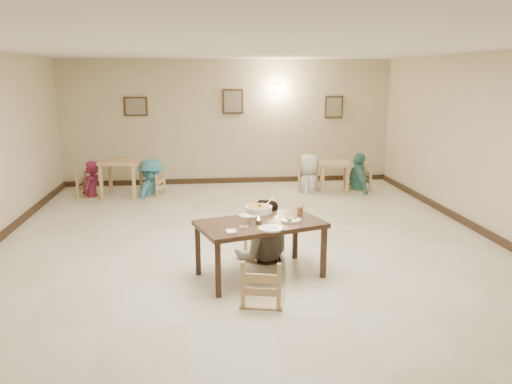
{
  "coord_description": "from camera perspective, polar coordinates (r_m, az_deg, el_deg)",
  "views": [
    {
      "loc": [
        -0.72,
        -7.2,
        2.61
      ],
      "look_at": [
        0.07,
        -0.29,
        0.98
      ],
      "focal_mm": 35.0,
      "sensor_mm": 36.0,
      "label": 1
    }
  ],
  "objects": [
    {
      "name": "chair_near",
      "position": [
        5.85,
        0.82,
        -7.66
      ],
      "size": [
        0.5,
        0.5,
        1.06
      ],
      "rotation": [
        0.0,
        0.0,
        2.9
      ],
      "color": "tan",
      "rests_on": "floor"
    },
    {
      "name": "ceiling",
      "position": [
        7.24,
        -0.81,
        16.26
      ],
      "size": [
        10.0,
        10.0,
        0.0
      ],
      "primitive_type": "plane",
      "color": "white",
      "rests_on": "wall_back"
    },
    {
      "name": "napkin_cutlery",
      "position": [
        6.08,
        -2.82,
        -4.56
      ],
      "size": [
        0.15,
        0.24,
        0.03
      ],
      "color": "white",
      "rests_on": "main_table"
    },
    {
      "name": "chair_far",
      "position": [
        7.26,
        0.47,
        -3.38
      ],
      "size": [
        0.51,
        0.51,
        1.09
      ],
      "rotation": [
        0.0,
        0.0,
        -0.08
      ],
      "color": "tan",
      "rests_on": "floor"
    },
    {
      "name": "curry_warmer",
      "position": [
        6.43,
        0.32,
        -2.0
      ],
      "size": [
        0.38,
        0.34,
        0.31
      ],
      "color": "silver",
      "rests_on": "main_table"
    },
    {
      "name": "bg_diner_c",
      "position": [
        11.49,
        6.16,
        4.31
      ],
      "size": [
        0.82,
        0.98,
        1.71
      ],
      "primitive_type": "imported",
      "rotation": [
        0.0,
        0.0,
        4.32
      ],
      "color": "silver",
      "rests_on": "floor"
    },
    {
      "name": "main_diner",
      "position": [
        7.13,
        0.84,
        -0.86
      ],
      "size": [
        0.9,
        0.73,
        1.77
      ],
      "primitive_type": "imported",
      "rotation": [
        0.0,
        0.0,
        3.07
      ],
      "color": "gray",
      "rests_on": "floor"
    },
    {
      "name": "wall_sconce",
      "position": [
        12.31,
        2.54,
        11.71
      ],
      "size": [
        0.16,
        0.05,
        0.22
      ],
      "primitive_type": "cube",
      "color": "#FFD88C",
      "rests_on": "wall_back"
    },
    {
      "name": "rice_plate_near",
      "position": [
        6.2,
        1.66,
        -4.16
      ],
      "size": [
        0.3,
        0.3,
        0.07
      ],
      "color": "white",
      "rests_on": "main_table"
    },
    {
      "name": "main_table",
      "position": [
        6.54,
        0.5,
        -4.12
      ],
      "size": [
        1.79,
        1.34,
        0.75
      ],
      "rotation": [
        0.0,
        0.0,
        0.31
      ],
      "color": "#3C2618",
      "rests_on": "floor"
    },
    {
      "name": "bg_chair_rr",
      "position": [
        11.79,
        11.67,
        2.72
      ],
      "size": [
        0.5,
        0.5,
        1.06
      ],
      "rotation": [
        0.0,
        0.0,
        -1.61
      ],
      "color": "tan",
      "rests_on": "floor"
    },
    {
      "name": "bg_table_right",
      "position": [
        11.63,
        8.96,
        2.76
      ],
      "size": [
        0.8,
        0.8,
        0.67
      ],
      "rotation": [
        0.0,
        0.0,
        -0.21
      ],
      "color": "tan",
      "rests_on": "floor"
    },
    {
      "name": "picture_b",
      "position": [
        12.2,
        -2.67,
        10.29
      ],
      "size": [
        0.5,
        0.04,
        0.6
      ],
      "color": "#3C2A17",
      "rests_on": "wall_back"
    },
    {
      "name": "baseboard_back",
      "position": [
        12.45,
        -3.04,
        1.33
      ],
      "size": [
        8.0,
        0.06,
        0.12
      ],
      "primitive_type": "cube",
      "color": "#312013",
      "rests_on": "floor"
    },
    {
      "name": "bg_chair_rl",
      "position": [
        11.55,
        6.12,
        2.6
      ],
      "size": [
        0.48,
        0.48,
        1.02
      ],
      "rotation": [
        0.0,
        0.0,
        1.29
      ],
      "color": "tan",
      "rests_on": "floor"
    },
    {
      "name": "wall_back",
      "position": [
        12.27,
        -3.13,
        7.96
      ],
      "size": [
        10.0,
        0.0,
        10.0
      ],
      "primitive_type": "plane",
      "rotation": [
        1.57,
        0.0,
        0.0
      ],
      "color": "beige",
      "rests_on": "floor"
    },
    {
      "name": "picture_a",
      "position": [
        12.27,
        -13.6,
        9.49
      ],
      "size": [
        0.55,
        0.04,
        0.45
      ],
      "color": "#3C2A17",
      "rests_on": "wall_back"
    },
    {
      "name": "rice_plate_far",
      "position": [
        6.76,
        -0.77,
        -2.7
      ],
      "size": [
        0.29,
        0.29,
        0.06
      ],
      "color": "white",
      "rests_on": "main_table"
    },
    {
      "name": "picture_c",
      "position": [
        12.62,
        8.9,
        9.56
      ],
      "size": [
        0.45,
        0.04,
        0.55
      ],
      "color": "#3C2A17",
      "rests_on": "wall_back"
    },
    {
      "name": "chili_dish",
      "position": [
        6.28,
        -1.34,
        -3.98
      ],
      "size": [
        0.1,
        0.1,
        0.02
      ],
      "color": "white",
      "rests_on": "main_table"
    },
    {
      "name": "drink_glass",
      "position": [
        6.85,
        5.07,
        -2.08
      ],
      "size": [
        0.08,
        0.08,
        0.15
      ],
      "color": "white",
      "rests_on": "main_table"
    },
    {
      "name": "bg_table_left",
      "position": [
        11.31,
        -15.18,
        2.87
      ],
      "size": [
        0.9,
        0.9,
        0.82
      ],
      "rotation": [
        0.0,
        0.0,
        -0.11
      ],
      "color": "tan",
      "rests_on": "floor"
    },
    {
      "name": "fried_plate",
      "position": [
        6.56,
        4.03,
        -3.18
      ],
      "size": [
        0.27,
        0.27,
        0.06
      ],
      "color": "white",
      "rests_on": "main_table"
    },
    {
      "name": "bg_diner_d",
      "position": [
        11.73,
        11.75,
        4.42
      ],
      "size": [
        0.49,
        1.06,
        1.76
      ],
      "primitive_type": "imported",
      "rotation": [
        0.0,
        0.0,
        1.63
      ],
      "color": "teal",
      "rests_on": "floor"
    },
    {
      "name": "bg_diner_b",
      "position": [
        11.2,
        -11.93,
        3.72
      ],
      "size": [
        0.96,
        1.22,
        1.66
      ],
      "primitive_type": "imported",
      "rotation": [
        0.0,
        0.0,
        1.2
      ],
      "color": "teal",
      "rests_on": "floor"
    },
    {
      "name": "wall_right",
      "position": [
        8.68,
        26.61,
        4.43
      ],
      "size": [
        0.0,
        10.0,
        10.0
      ],
      "primitive_type": "plane",
      "rotation": [
        1.57,
        0.0,
        -1.57
      ],
      "color": "beige",
      "rests_on": "floor"
    },
    {
      "name": "wall_front",
      "position": [
        2.56,
        10.73,
        -12.72
      ],
      "size": [
        10.0,
        0.0,
        10.0
      ],
      "primitive_type": "plane",
      "rotation": [
        -1.57,
        0.0,
        0.0
      ],
      "color": "beige",
      "rests_on": "floor"
    },
    {
      "name": "bg_chair_lr",
      "position": [
        11.26,
        -11.84,
        1.95
      ],
      "size": [
        0.45,
        0.45,
        0.95
      ],
      "rotation": [
        0.0,
        0.0,
        -1.95
      ],
      "color": "tan",
      "rests_on": "floor"
    },
    {
      "name": "floor",
      "position": [
        7.69,
        -0.74,
        -6.67
      ],
      "size": [
        10.0,
        10.0,
        0.0
      ],
      "primitive_type": "plane",
      "color": "beige",
      "rests_on": "ground"
    },
    {
      "name": "bg_diner_a",
      "position": [
        11.37,
        -18.49,
        3.37
      ],
      "size": [
        0.5,
        0.66,
        1.62
      ],
      "primitive_type": "imported",
      "rotation": [
        0.0,
        0.0,
        4.5
      ],
      "color": "maroon",
      "rests_on": "floor"
    },
    {
      "name": "baseboard_right",
      "position": [
        8.96,
        25.51,
        -4.69
      ],
      "size": [
        0.06,
        10.0,
        0.12
      ],
      "primitive_type": "cube",
      "color": "#312013",
      "rests_on": "floor"
    },
    {
      "name": "bg_chair_ll",
      "position": [
        11.42,
        -18.39,
        1.93
      ],
      "size": [
        0.49,
        0.49,
        1.04
      ],
      "rotation": [
        0.0,
        0.0,
        1.36
      ],
      "color": "tan",
      "rests_on": "floor"
    }
  ]
}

